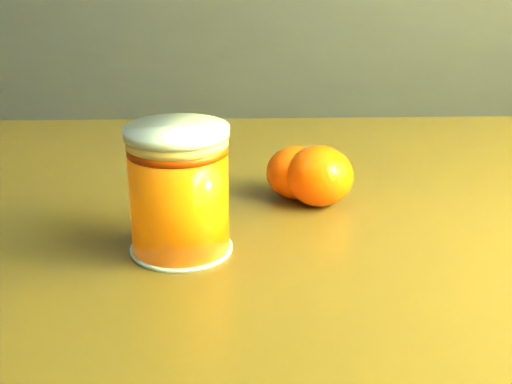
# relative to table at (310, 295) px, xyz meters

# --- Properties ---
(kitchen_counter) EXTENTS (3.15, 0.60, 0.90)m
(kitchen_counter) POSITION_rel_table_xyz_m (-0.92, 1.17, -0.17)
(kitchen_counter) COLOR #494A4E
(kitchen_counter) RESTS_ON ground
(table) EXTENTS (1.07, 0.85, 0.72)m
(table) POSITION_rel_table_xyz_m (0.00, 0.00, 0.00)
(table) COLOR brown
(table) RESTS_ON ground
(juice_glass) EXTENTS (0.08, 0.08, 0.11)m
(juice_glass) POSITION_rel_table_xyz_m (-0.10, -0.10, 0.14)
(juice_glass) COLOR #FF6A05
(juice_glass) RESTS_ON table
(orange_front) EXTENTS (0.08, 0.08, 0.06)m
(orange_front) POSITION_rel_table_xyz_m (0.00, 0.02, 0.12)
(orange_front) COLOR #FF5305
(orange_front) RESTS_ON table
(orange_back) EXTENTS (0.08, 0.08, 0.05)m
(orange_back) POSITION_rel_table_xyz_m (-0.02, 0.03, 0.12)
(orange_back) COLOR #FF5305
(orange_back) RESTS_ON table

